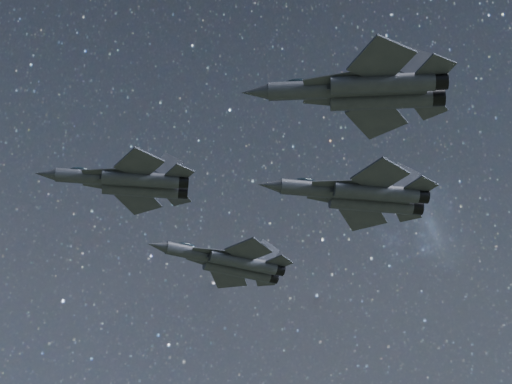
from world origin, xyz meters
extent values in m
cylinder|color=#32343F|center=(-13.86, 6.86, 143.37)|extent=(7.25, 2.65, 1.50)
cone|color=#32343F|center=(-18.41, 7.62, 143.37)|extent=(2.49, 1.71, 1.34)
ellipsoid|color=black|center=(-15.00, 7.05, 144.09)|extent=(2.42, 1.37, 0.74)
cube|color=#32343F|center=(-8.94, 6.03, 143.32)|extent=(8.00, 2.72, 1.25)
cylinder|color=#32343F|center=(-8.72, 5.02, 142.89)|extent=(8.20, 2.81, 1.50)
cylinder|color=#32343F|center=(-8.40, 6.92, 142.89)|extent=(8.20, 2.81, 1.50)
cylinder|color=black|center=(-4.36, 4.30, 142.89)|extent=(1.46, 1.57, 1.38)
cylinder|color=black|center=(-4.05, 6.19, 142.89)|extent=(1.46, 1.57, 1.38)
cube|color=#32343F|center=(-12.37, 5.29, 143.26)|extent=(5.05, 2.74, 0.12)
cube|color=#32343F|center=(-11.95, 7.85, 143.26)|extent=(5.02, 1.19, 0.12)
cube|color=#32343F|center=(-9.29, 2.78, 143.08)|extent=(4.95, 5.21, 0.19)
cube|color=#32343F|center=(-8.21, 9.22, 143.08)|extent=(5.47, 5.51, 0.19)
cube|color=#32343F|center=(-4.95, 3.13, 143.08)|extent=(2.91, 3.02, 0.14)
cube|color=#32343F|center=(-4.22, 7.48, 143.08)|extent=(3.23, 3.26, 0.14)
cube|color=#32343F|center=(-6.01, 4.33, 144.72)|extent=(3.27, 0.97, 3.42)
cube|color=#32343F|center=(-5.62, 6.70, 144.72)|extent=(3.35, 0.57, 3.42)
cylinder|color=#32343F|center=(-0.67, 13.42, 140.10)|extent=(7.12, 2.11, 1.48)
cone|color=#32343F|center=(-5.20, 13.01, 140.10)|extent=(2.39, 1.53, 1.33)
ellipsoid|color=black|center=(-1.80, 13.32, 140.82)|extent=(2.34, 1.19, 0.73)
cube|color=#32343F|center=(4.24, 13.87, 140.06)|extent=(7.87, 2.12, 1.23)
cylinder|color=#32343F|center=(4.71, 12.96, 139.63)|extent=(8.07, 2.19, 1.48)
cylinder|color=#32343F|center=(4.54, 14.84, 139.63)|extent=(8.07, 2.19, 1.48)
cylinder|color=black|center=(9.05, 13.35, 139.63)|extent=(1.35, 1.47, 1.37)
cylinder|color=black|center=(8.88, 15.24, 139.63)|extent=(1.35, 1.47, 1.37)
cube|color=#32343F|center=(1.15, 12.30, 139.99)|extent=(5.01, 1.54, 0.11)
cube|color=#32343F|center=(0.92, 14.85, 139.99)|extent=(5.03, 2.37, 0.11)
cube|color=#32343F|center=(4.72, 10.67, 139.82)|extent=(5.34, 5.43, 0.19)
cube|color=#32343F|center=(4.14, 17.09, 139.82)|extent=(5.06, 5.27, 0.19)
cube|color=#32343F|center=(8.79, 12.09, 139.82)|extent=(3.15, 3.19, 0.14)
cube|color=#32343F|center=(8.39, 16.43, 139.82)|extent=(2.98, 3.07, 0.14)
cube|color=#32343F|center=(7.47, 12.97, 141.43)|extent=(3.31, 0.50, 3.38)
cube|color=#32343F|center=(7.25, 15.33, 141.43)|extent=(3.27, 0.71, 3.38)
cylinder|color=#32343F|center=(3.64, -14.32, 141.52)|extent=(8.15, 4.29, 1.70)
cone|color=#32343F|center=(-1.28, -12.57, 141.52)|extent=(2.97, 2.31, 1.52)
ellipsoid|color=black|center=(2.41, -13.88, 142.34)|extent=(2.82, 1.94, 0.84)
cube|color=#32343F|center=(8.97, -16.21, 141.47)|extent=(8.95, 4.52, 1.41)
cylinder|color=#32343F|center=(9.02, -17.38, 140.98)|extent=(9.18, 4.66, 1.70)
cylinder|color=#32343F|center=(9.75, -15.33, 140.98)|extent=(9.18, 4.66, 1.70)
cylinder|color=black|center=(13.73, -19.05, 140.98)|extent=(1.86, 1.95, 1.57)
cylinder|color=black|center=(14.46, -17.01, 140.98)|extent=(1.86, 1.95, 1.57)
cube|color=#32343F|center=(5.00, -16.36, 141.39)|extent=(5.48, 3.90, 0.13)
cube|color=#32343F|center=(5.98, -13.59, 141.39)|extent=(5.77, 2.02, 0.13)
cube|color=#32343F|center=(7.94, -19.77, 141.19)|extent=(5.04, 5.46, 0.22)
cube|color=#32343F|center=(10.41, -12.80, 141.19)|extent=(6.23, 6.14, 0.22)
cube|color=#32343F|center=(12.85, -20.24, 141.19)|extent=(2.95, 3.13, 0.16)
cube|color=#32343F|center=(14.52, -15.53, 141.19)|extent=(3.69, 3.67, 0.16)
cube|color=#32343F|center=(11.90, -18.69, 143.04)|extent=(3.52, 1.71, 3.87)
cube|color=#32343F|center=(12.81, -16.13, 143.04)|extent=(3.71, 1.14, 3.87)
cylinder|color=#32343F|center=(9.31, 0.27, 141.89)|extent=(8.05, 2.79, 1.66)
cone|color=#32343F|center=(4.25, 1.01, 141.89)|extent=(2.75, 1.85, 1.49)
ellipsoid|color=black|center=(8.05, 0.46, 142.69)|extent=(2.67, 1.47, 0.82)
cube|color=#32343F|center=(14.80, -0.53, 141.84)|extent=(8.88, 2.85, 1.39)
cylinder|color=#32343F|center=(15.07, -1.65, 141.36)|extent=(9.10, 2.94, 1.66)
cylinder|color=#32343F|center=(15.37, 0.46, 141.36)|extent=(9.10, 2.94, 1.66)
cylinder|color=black|center=(19.92, -2.36, 141.36)|extent=(1.59, 1.72, 1.54)
cylinder|color=black|center=(20.23, -0.25, 141.36)|extent=(1.59, 1.72, 1.54)
cube|color=#32343F|center=(11.00, -1.43, 141.77)|extent=(5.62, 2.94, 0.13)
cube|color=#32343F|center=(11.42, 1.42, 141.77)|extent=(5.59, 1.43, 0.13)
cube|color=#32343F|center=(14.48, -4.15, 141.57)|extent=(5.55, 5.83, 0.21)
cube|color=#32343F|center=(15.53, 3.02, 141.57)|extent=(6.05, 6.12, 0.21)
cube|color=#32343F|center=(19.30, -3.67, 141.57)|extent=(3.26, 3.38, 0.16)
cube|color=#32343F|center=(20.00, 1.19, 141.57)|extent=(3.58, 3.61, 0.16)
cube|color=#32343F|center=(18.09, -2.36, 143.39)|extent=(3.65, 1.00, 3.79)
cube|color=#32343F|center=(18.47, 0.28, 143.39)|extent=(3.72, 0.61, 3.79)
camera|label=1|loc=(-17.16, -67.19, 88.63)|focal=60.00mm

